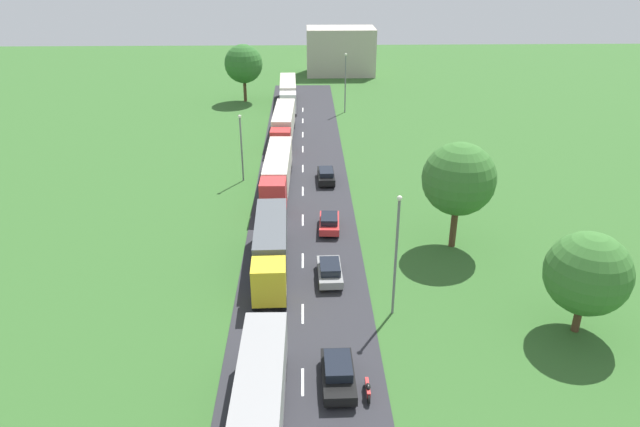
{
  "coord_description": "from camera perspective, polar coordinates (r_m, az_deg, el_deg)",
  "views": [
    {
      "loc": [
        0.32,
        -11.34,
        23.96
      ],
      "look_at": [
        1.54,
        34.33,
        2.43
      ],
      "focal_mm": 32.53,
      "sensor_mm": 36.0,
      "label": 1
    }
  ],
  "objects": [
    {
      "name": "lamppost_fourth",
      "position": [
        89.76,
        2.51,
        12.98
      ],
      "size": [
        0.36,
        0.36,
        8.92
      ],
      "color": "slate",
      "rests_on": "ground"
    },
    {
      "name": "truck_lead",
      "position": [
        31.71,
        -6.09,
        -18.59
      ],
      "size": [
        2.65,
        13.3,
        3.56
      ],
      "color": "green",
      "rests_on": "road"
    },
    {
      "name": "motorcycle_courier",
      "position": [
        35.06,
        4.71,
        -16.78
      ],
      "size": [
        0.28,
        1.94,
        0.91
      ],
      "color": "black",
      "rests_on": "road"
    },
    {
      "name": "tree_birch",
      "position": [
        49.09,
        13.5,
        3.31
      ],
      "size": [
        6.11,
        6.11,
        9.29
      ],
      "color": "#513823",
      "rests_on": "ground"
    },
    {
      "name": "lamppost_third",
      "position": [
        63.19,
        -7.75,
        6.76
      ],
      "size": [
        0.36,
        0.36,
        7.42
      ],
      "color": "slate",
      "rests_on": "ground"
    },
    {
      "name": "distant_building",
      "position": [
        117.78,
        2.02,
        15.68
      ],
      "size": [
        13.17,
        8.35,
        8.86
      ],
      "primitive_type": "cube",
      "color": "#B2A899",
      "rests_on": "ground"
    },
    {
      "name": "car_fourth",
      "position": [
        52.57,
        0.92,
        -0.86
      ],
      "size": [
        1.97,
        4.11,
        1.5
      ],
      "color": "red",
      "rests_on": "road"
    },
    {
      "name": "truck_fifth",
      "position": [
        94.51,
        -3.17,
        11.88
      ],
      "size": [
        2.8,
        14.45,
        3.71
      ],
      "color": "white",
      "rests_on": "road"
    },
    {
      "name": "tree_maple",
      "position": [
        96.89,
        -7.53,
        14.39
      ],
      "size": [
        6.11,
        6.11,
        9.15
      ],
      "color": "#513823",
      "rests_on": "ground"
    },
    {
      "name": "truck_fourth",
      "position": [
        77.59,
        -3.61,
        8.86
      ],
      "size": [
        2.88,
        14.43,
        3.66
      ],
      "color": "red",
      "rests_on": "road"
    },
    {
      "name": "lamppost_second",
      "position": [
        39.5,
        7.51,
        -3.65
      ],
      "size": [
        0.36,
        0.36,
        9.09
      ],
      "color": "slate",
      "rests_on": "ground"
    },
    {
      "name": "lane_marking_centre",
      "position": [
        39.37,
        -1.72,
        -12.15
      ],
      "size": [
        0.16,
        118.42,
        0.01
      ],
      "color": "white",
      "rests_on": "road"
    },
    {
      "name": "car_fifth",
      "position": [
        63.29,
        0.6,
        3.8
      ],
      "size": [
        1.84,
        4.46,
        1.48
      ],
      "color": "black",
      "rests_on": "road"
    },
    {
      "name": "truck_third",
      "position": [
        60.78,
        -4.23,
        4.13
      ],
      "size": [
        2.81,
        14.98,
        3.58
      ],
      "color": "red",
      "rests_on": "road"
    },
    {
      "name": "car_second",
      "position": [
        35.48,
        1.8,
        -15.42
      ],
      "size": [
        1.97,
        4.43,
        1.53
      ],
      "color": "black",
      "rests_on": "road"
    },
    {
      "name": "road",
      "position": [
        43.1,
        -1.71,
        -8.51
      ],
      "size": [
        10.0,
        140.0,
        0.06
      ],
      "primitive_type": "cube",
      "color": "#2B2B30",
      "rests_on": "ground"
    },
    {
      "name": "truck_second",
      "position": [
        45.92,
        -4.88,
        -3.24
      ],
      "size": [
        2.76,
        12.13,
        3.63
      ],
      "color": "yellow",
      "rests_on": "road"
    },
    {
      "name": "tree_oak",
      "position": [
        41.44,
        24.82,
        -5.39
      ],
      "size": [
        5.54,
        5.54,
        7.26
      ],
      "color": "#513823",
      "rests_on": "ground"
    },
    {
      "name": "car_third",
      "position": [
        45.04,
        0.96,
        -5.65
      ],
      "size": [
        1.91,
        4.22,
        1.52
      ],
      "color": "gray",
      "rests_on": "road"
    }
  ]
}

